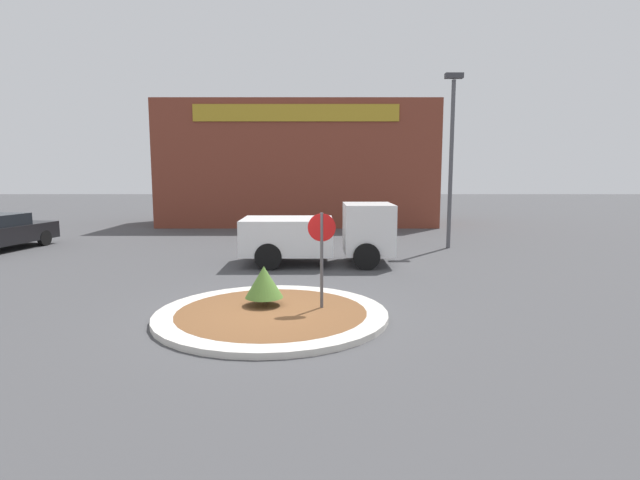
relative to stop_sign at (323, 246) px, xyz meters
name	(u,v)px	position (x,y,z in m)	size (l,w,h in m)	color
ground_plane	(273,317)	(-1.07, -0.31, -1.50)	(120.00, 120.00, 0.00)	#474749
traffic_island	(273,314)	(-1.07, -0.31, -1.44)	(4.96, 4.96, 0.13)	beige
stop_sign	(323,246)	(0.00, 0.00, 0.00)	(0.60, 0.07, 2.22)	#4C4C51
island_shrub	(265,282)	(-1.28, 0.18, -0.84)	(0.85, 0.85, 0.88)	brown
utility_truck	(322,233)	(0.01, 5.97, -0.47)	(5.03, 2.41, 2.03)	white
storefront_building	(300,165)	(-1.32, 19.56, 2.01)	(15.72, 6.07, 7.02)	brown
light_pole	(453,148)	(5.21, 9.53, 2.52)	(0.70, 0.30, 6.92)	#4C4C51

